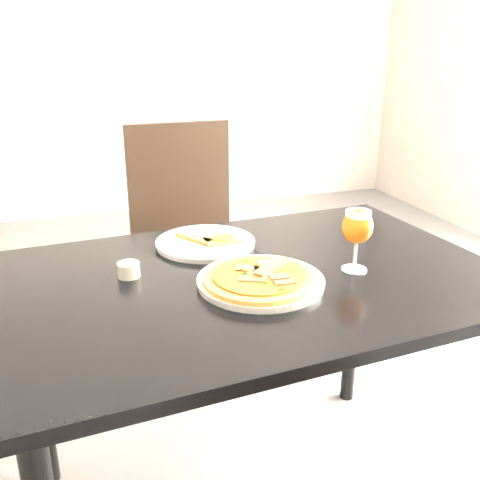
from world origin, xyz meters
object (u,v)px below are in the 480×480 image
object	(u,v)px
dining_table	(256,306)
chair_far	(188,235)
pizza	(259,277)
beer_glass	(357,227)

from	to	relation	value
dining_table	chair_far	bearing A→B (deg)	84.07
chair_far	pizza	bearing A→B (deg)	-93.89
chair_far	beer_glass	size ratio (longest dim) A/B	6.18
pizza	beer_glass	distance (m)	0.27
dining_table	pizza	bearing A→B (deg)	-108.25
dining_table	chair_far	world-z (taller)	chair_far
chair_far	beer_glass	xyz separation A→B (m)	(0.21, -0.95, 0.32)
pizza	beer_glass	world-z (taller)	beer_glass
dining_table	beer_glass	bearing A→B (deg)	-17.48
chair_far	beer_glass	bearing A→B (deg)	-78.60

